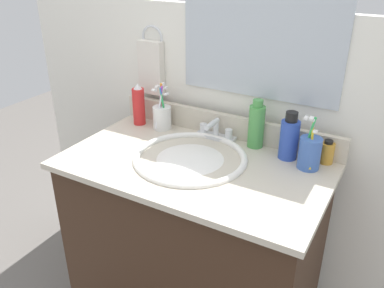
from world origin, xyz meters
TOP-DOWN VIEW (x-y plane):
  - vanity_cabinet at (0.00, 0.00)m, footprint 0.88×0.49m
  - countertop at (0.00, 0.00)m, footprint 0.92×0.53m
  - backsplash at (0.00, 0.25)m, footprint 0.92×0.02m
  - back_wall at (0.00, 0.32)m, footprint 2.02×0.04m
  - mirror_panel at (0.10, 0.29)m, footprint 0.60×0.01m
  - towel_ring at (-0.36, 0.29)m, footprint 0.10×0.01m
  - hand_towel at (-0.36, 0.28)m, footprint 0.11×0.04m
  - sink_basin at (-0.02, 0.02)m, footprint 0.40×0.40m
  - faucet at (-0.02, 0.21)m, footprint 0.16×0.10m
  - bottle_shampoo_blue at (0.27, 0.20)m, footprint 0.07×0.07m
  - bottle_oil_amber at (0.40, 0.23)m, footprint 0.05×0.05m
  - bottle_toner_green at (0.13, 0.23)m, footprint 0.06×0.06m
  - bottle_spray_red at (-0.37, 0.19)m, footprint 0.05×0.05m
  - cup_blue_plastic at (0.35, 0.16)m, footprint 0.07×0.08m
  - cup_white_ceramic at (-0.26, 0.19)m, footprint 0.07×0.09m

SIDE VIEW (x-z plane):
  - vanity_cabinet at x=0.00m, z-range 0.00..0.79m
  - back_wall at x=0.00m, z-range 0.00..1.30m
  - sink_basin at x=-0.02m, z-range 0.73..0.84m
  - countertop at x=0.00m, z-range 0.79..0.82m
  - faucet at x=-0.02m, z-range 0.80..0.89m
  - bottle_oil_amber at x=0.40m, z-range 0.81..0.90m
  - backsplash at x=0.00m, z-range 0.82..0.91m
  - cup_white_ceramic at x=-0.26m, z-range 0.77..0.97m
  - cup_blue_plastic at x=0.35m, z-range 0.78..0.97m
  - bottle_shampoo_blue at x=0.27m, z-range 0.81..0.98m
  - bottle_spray_red at x=-0.37m, z-range 0.81..0.99m
  - bottle_toner_green at x=0.13m, z-range 0.81..0.99m
  - hand_towel at x=-0.36m, z-range 0.93..1.15m
  - towel_ring at x=-0.36m, z-range 1.11..1.21m
  - mirror_panel at x=0.10m, z-range 0.99..1.55m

